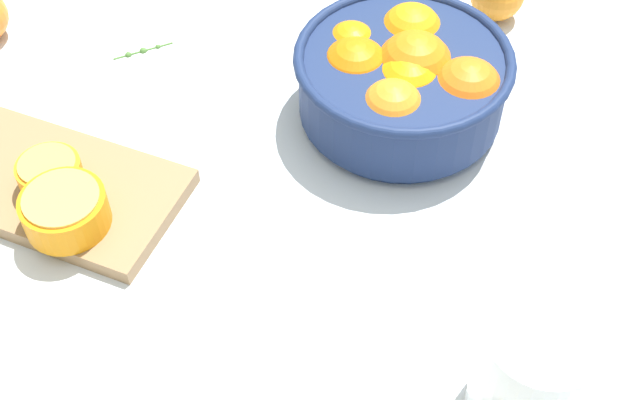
{
  "coord_description": "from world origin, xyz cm",
  "views": [
    {
      "loc": [
        5.2,
        -50.22,
        67.97
      ],
      "look_at": [
        -1.85,
        -0.97,
        8.98
      ],
      "focal_mm": 47.77,
      "sensor_mm": 36.0,
      "label": 1
    }
  ],
  "objects_px": {
    "orange_half_1": "(65,210)",
    "fruit_bowl": "(402,80)",
    "second_glass": "(529,377)",
    "orange_half_0": "(51,175)",
    "cutting_board": "(58,188)"
  },
  "relations": [
    {
      "from": "second_glass",
      "to": "orange_half_1",
      "type": "relative_size",
      "value": 1.35
    },
    {
      "from": "second_glass",
      "to": "orange_half_0",
      "type": "bearing_deg",
      "value": 160.27
    },
    {
      "from": "orange_half_0",
      "to": "orange_half_1",
      "type": "relative_size",
      "value": 0.77
    },
    {
      "from": "second_glass",
      "to": "cutting_board",
      "type": "relative_size",
      "value": 0.45
    },
    {
      "from": "second_glass",
      "to": "cutting_board",
      "type": "bearing_deg",
      "value": 159.74
    },
    {
      "from": "fruit_bowl",
      "to": "orange_half_1",
      "type": "relative_size",
      "value": 2.81
    },
    {
      "from": "second_glass",
      "to": "cutting_board",
      "type": "distance_m",
      "value": 0.51
    },
    {
      "from": "second_glass",
      "to": "orange_half_0",
      "type": "relative_size",
      "value": 1.75
    },
    {
      "from": "fruit_bowl",
      "to": "orange_half_0",
      "type": "xyz_separation_m",
      "value": [
        -0.34,
        -0.17,
        -0.02
      ]
    },
    {
      "from": "orange_half_1",
      "to": "fruit_bowl",
      "type": "bearing_deg",
      "value": 34.73
    },
    {
      "from": "fruit_bowl",
      "to": "orange_half_0",
      "type": "height_order",
      "value": "fruit_bowl"
    },
    {
      "from": "orange_half_1",
      "to": "cutting_board",
      "type": "bearing_deg",
      "value": 122.13
    },
    {
      "from": "cutting_board",
      "to": "orange_half_0",
      "type": "relative_size",
      "value": 3.89
    },
    {
      "from": "fruit_bowl",
      "to": "cutting_board",
      "type": "distance_m",
      "value": 0.38
    },
    {
      "from": "fruit_bowl",
      "to": "orange_half_0",
      "type": "relative_size",
      "value": 3.63
    }
  ]
}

